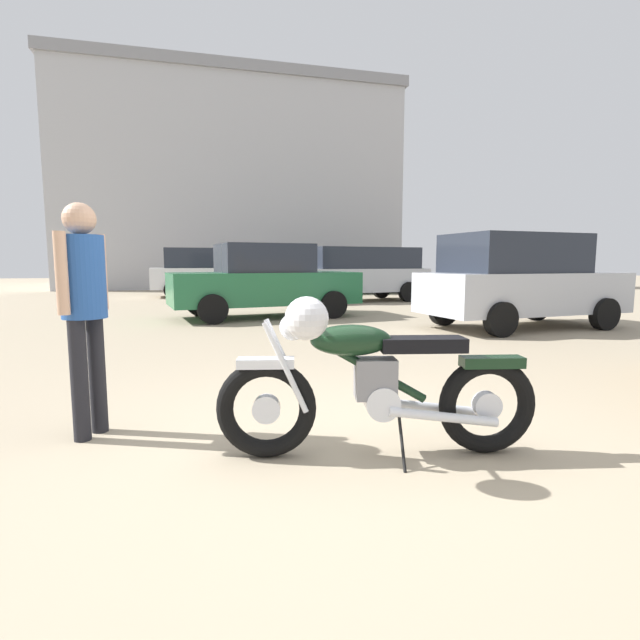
# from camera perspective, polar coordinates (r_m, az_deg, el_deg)

# --- Properties ---
(ground_plane) EXTENTS (80.00, 80.00, 0.00)m
(ground_plane) POSITION_cam_1_polar(r_m,az_deg,el_deg) (3.32, 2.04, -15.25)
(ground_plane) COLOR gray
(vintage_motorcycle) EXTENTS (2.07, 0.73, 1.07)m
(vintage_motorcycle) POSITION_cam_1_polar(r_m,az_deg,el_deg) (3.08, 6.09, -7.41)
(vintage_motorcycle) COLOR black
(vintage_motorcycle) RESTS_ON ground_plane
(bystander) EXTENTS (0.30, 0.42, 1.66)m
(bystander) POSITION_cam_1_polar(r_m,az_deg,el_deg) (3.73, -26.43, 2.63)
(bystander) COLOR black
(bystander) RESTS_ON ground_plane
(dark_sedan_left) EXTENTS (4.44, 2.49, 1.67)m
(dark_sedan_left) POSITION_cam_1_polar(r_m,az_deg,el_deg) (11.04, -6.69, 4.68)
(dark_sedan_left) COLOR black
(dark_sedan_left) RESTS_ON ground_plane
(pale_sedan_back) EXTENTS (4.93, 2.55, 1.74)m
(pale_sedan_back) POSITION_cam_1_polar(r_m,az_deg,el_deg) (15.62, 4.51, 5.72)
(pale_sedan_back) COLOR black
(pale_sedan_back) RESTS_ON ground_plane
(white_estate_far) EXTENTS (4.09, 2.22, 1.78)m
(white_estate_far) POSITION_cam_1_polar(r_m,az_deg,el_deg) (9.89, 22.73, 4.42)
(white_estate_far) COLOR black
(white_estate_far) RESTS_ON ground_plane
(red_hatchback_near) EXTENTS (4.02, 2.08, 1.78)m
(red_hatchback_near) POSITION_cam_1_polar(r_m,az_deg,el_deg) (18.32, -13.82, 5.64)
(red_hatchback_near) COLOR black
(red_hatchback_near) RESTS_ON ground_plane
(blue_hatchback_right) EXTENTS (4.29, 2.10, 1.67)m
(blue_hatchback_right) POSITION_cam_1_polar(r_m,az_deg,el_deg) (19.89, 5.76, 5.65)
(blue_hatchback_right) COLOR black
(blue_hatchback_right) RESTS_ON ground_plane
(industrial_building) EXTENTS (17.26, 12.59, 10.48)m
(industrial_building) POSITION_cam_1_polar(r_m,az_deg,el_deg) (29.33, -10.68, 14.60)
(industrial_building) COLOR #B2B2B7
(industrial_building) RESTS_ON ground_plane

